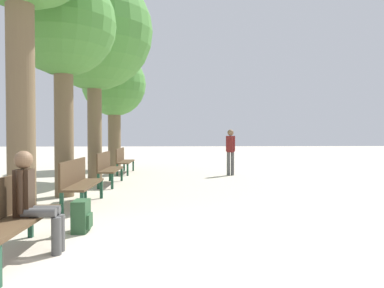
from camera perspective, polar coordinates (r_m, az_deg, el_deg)
The scene contains 11 objects.
ground_plane at distance 3.95m, azimuth -3.17°, elevation -19.21°, with size 80.00×80.00×0.00m, color beige.
bench_row_0 at distance 4.76m, azimuth -26.18°, elevation -9.30°, with size 0.44×1.78×0.90m.
bench_row_1 at distance 7.65m, azimuth -16.86°, elevation -5.19°, with size 0.44×1.78×0.90m.
bench_row_2 at distance 10.64m, azimuth -12.75°, elevation -3.30°, with size 0.44×1.78×0.90m.
bench_row_3 at distance 13.67m, azimuth -10.46°, elevation -2.24°, with size 0.44×1.78×0.90m.
tree_row_1 at distance 9.18m, azimuth -19.05°, elevation 16.47°, with size 2.35×2.35×5.05m.
tree_row_2 at distance 12.36m, azimuth -14.71°, elevation 16.12°, with size 3.60×3.60×6.37m.
tree_row_3 at distance 15.74m, azimuth -11.78°, elevation 8.60°, with size 2.58×2.58×4.73m.
person_seated at distance 4.79m, azimuth -23.00°, elevation -7.67°, with size 0.55×0.31×1.21m.
backpack at distance 5.67m, azimuth -16.49°, elevation -10.52°, with size 0.24×0.36×0.46m.
pedestrian_near at distance 12.80m, azimuth 5.89°, elevation -0.77°, with size 0.32×0.26×1.57m.
Camera 1 is at (0.04, -3.70, 1.40)m, focal length 35.00 mm.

